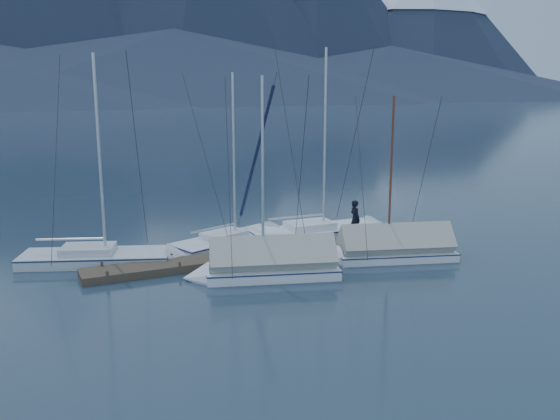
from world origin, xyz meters
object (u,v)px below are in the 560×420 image
object	(u,v)px
sailboat_open_mid	(243,239)
sailboat_open_right	(333,232)
sailboat_open_left	(118,259)
person	(355,219)
sailboat_covered_far	(260,267)
sailboat_covered_near	(385,251)

from	to	relation	value
sailboat_open_mid	sailboat_open_right	xyz separation A→B (m)	(4.87, -0.74, 0.02)
sailboat_open_right	sailboat_open_left	bearing A→B (deg)	-178.68
sailboat_open_left	person	xyz separation A→B (m)	(11.38, -1.76, 1.12)
sailboat_open_left	person	bearing A→B (deg)	-8.79
sailboat_open_mid	sailboat_covered_far	xyz separation A→B (m)	(-1.38, -5.60, 0.28)
sailboat_open_right	person	bearing A→B (deg)	-86.88
sailboat_covered_far	sailboat_open_right	bearing A→B (deg)	37.91
sailboat_open_mid	person	distance (m)	5.80
sailboat_open_right	sailboat_open_mid	bearing A→B (deg)	171.30
sailboat_open_mid	sailboat_covered_far	distance (m)	5.78
sailboat_open_left	sailboat_covered_far	distance (m)	6.82
sailboat_covered_near	sailboat_covered_far	bearing A→B (deg)	-179.99
sailboat_open_left	sailboat_covered_far	size ratio (longest dim) A/B	1.12
sailboat_open_left	sailboat_covered_near	xyz separation A→B (m)	(11.26, -4.60, 0.23)
sailboat_open_right	sailboat_covered_near	distance (m)	4.86
sailboat_open_mid	person	world-z (taller)	sailboat_open_mid
sailboat_open_right	sailboat_covered_far	xyz separation A→B (m)	(-6.24, -4.86, 0.26)
sailboat_open_mid	sailboat_covered_near	distance (m)	7.42
sailboat_open_left	sailboat_covered_near	bearing A→B (deg)	-22.23
sailboat_covered_near	sailboat_open_left	bearing A→B (deg)	157.77
sailboat_open_right	person	size ratio (longest dim) A/B	5.55
sailboat_open_mid	sailboat_covered_near	size ratio (longest dim) A/B	1.13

